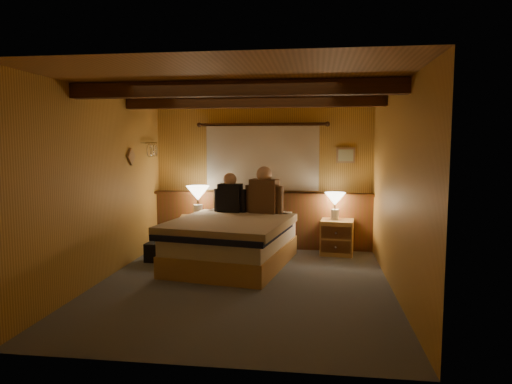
% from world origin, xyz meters
% --- Properties ---
extents(floor, '(4.20, 4.20, 0.00)m').
position_xyz_m(floor, '(0.00, 0.00, 0.00)').
color(floor, '#525861').
rests_on(floor, ground).
extents(ceiling, '(4.20, 4.20, 0.00)m').
position_xyz_m(ceiling, '(0.00, 0.00, 2.40)').
color(ceiling, '#B57E44').
rests_on(ceiling, wall_back).
extents(wall_back, '(3.60, 0.00, 3.60)m').
position_xyz_m(wall_back, '(0.00, 2.10, 1.20)').
color(wall_back, gold).
rests_on(wall_back, floor).
extents(wall_left, '(0.00, 4.20, 4.20)m').
position_xyz_m(wall_left, '(-1.80, 0.00, 1.20)').
color(wall_left, gold).
rests_on(wall_left, floor).
extents(wall_right, '(0.00, 4.20, 4.20)m').
position_xyz_m(wall_right, '(1.80, 0.00, 1.20)').
color(wall_right, gold).
rests_on(wall_right, floor).
extents(wall_front, '(3.60, 0.00, 3.60)m').
position_xyz_m(wall_front, '(0.00, -2.10, 1.20)').
color(wall_front, gold).
rests_on(wall_front, floor).
extents(wainscot, '(3.60, 0.23, 0.94)m').
position_xyz_m(wainscot, '(0.00, 2.04, 0.49)').
color(wainscot, brown).
rests_on(wainscot, wall_back).
extents(curtain_window, '(2.18, 0.09, 1.11)m').
position_xyz_m(curtain_window, '(0.00, 2.03, 1.52)').
color(curtain_window, '#462711').
rests_on(curtain_window, wall_back).
extents(ceiling_beams, '(3.60, 1.65, 0.16)m').
position_xyz_m(ceiling_beams, '(0.00, 0.15, 2.31)').
color(ceiling_beams, '#462711').
rests_on(ceiling_beams, ceiling).
extents(coat_rail, '(0.05, 0.55, 0.24)m').
position_xyz_m(coat_rail, '(-1.72, 1.58, 1.67)').
color(coat_rail, silver).
rests_on(coat_rail, wall_left).
extents(framed_print, '(0.30, 0.04, 0.25)m').
position_xyz_m(framed_print, '(1.35, 2.08, 1.55)').
color(framed_print, tan).
rests_on(framed_print, wall_back).
extents(bed, '(1.82, 2.20, 0.67)m').
position_xyz_m(bed, '(-0.29, 0.88, 0.35)').
color(bed, '#B2834C').
rests_on(bed, floor).
extents(nightstand_left, '(0.58, 0.54, 0.56)m').
position_xyz_m(nightstand_left, '(-1.06, 1.75, 0.28)').
color(nightstand_left, '#B2834C').
rests_on(nightstand_left, floor).
extents(nightstand_right, '(0.55, 0.50, 0.55)m').
position_xyz_m(nightstand_right, '(1.22, 1.75, 0.27)').
color(nightstand_right, '#B2834C').
rests_on(nightstand_right, floor).
extents(lamp_left, '(0.38, 0.38, 0.50)m').
position_xyz_m(lamp_left, '(-1.03, 1.78, 0.91)').
color(lamp_left, white).
rests_on(lamp_left, nightstand_left).
extents(lamp_right, '(0.33, 0.33, 0.43)m').
position_xyz_m(lamp_right, '(1.18, 1.79, 0.85)').
color(lamp_right, white).
rests_on(lamp_right, nightstand_right).
extents(person_left, '(0.52, 0.25, 0.64)m').
position_xyz_m(person_left, '(-0.45, 1.54, 0.92)').
color(person_left, black).
rests_on(person_left, bed).
extents(person_right, '(0.60, 0.33, 0.75)m').
position_xyz_m(person_right, '(0.09, 1.51, 0.97)').
color(person_right, '#48301D').
rests_on(person_right, bed).
extents(duffel_bag, '(0.47, 0.30, 0.33)m').
position_xyz_m(duffel_bag, '(-1.37, 0.96, 0.14)').
color(duffel_bag, black).
rests_on(duffel_bag, floor).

